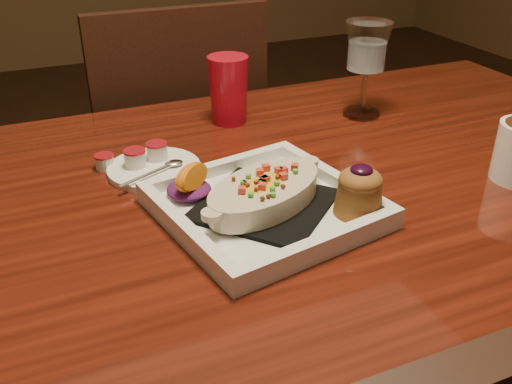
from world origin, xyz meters
name	(u,v)px	position (x,y,z in m)	size (l,w,h in m)	color
table	(280,246)	(0.00, 0.00, 0.65)	(1.50, 0.90, 0.75)	maroon
chair_far	(175,166)	(0.00, 0.63, 0.51)	(0.42, 0.42, 0.93)	black
plate	(274,199)	(-0.04, -0.05, 0.78)	(0.31, 0.31, 0.08)	white
goblet	(367,52)	(0.28, 0.23, 0.88)	(0.09, 0.09, 0.18)	silver
saucer	(152,166)	(-0.16, 0.15, 0.76)	(0.15, 0.15, 0.10)	white
creamer_loose	(105,162)	(-0.23, 0.19, 0.76)	(0.03, 0.03, 0.02)	silver
red_tumbler	(228,90)	(0.03, 0.30, 0.81)	(0.08, 0.08, 0.13)	red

